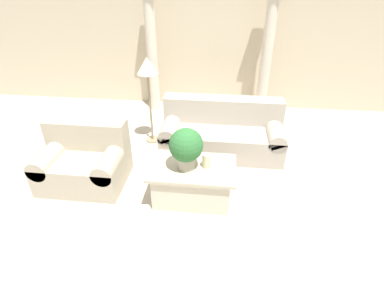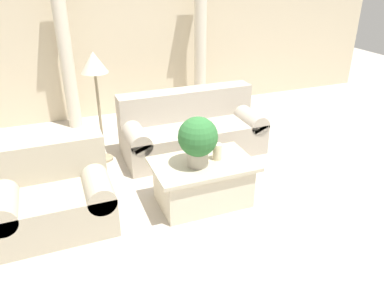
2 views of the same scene
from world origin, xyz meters
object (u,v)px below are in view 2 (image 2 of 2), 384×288
potted_plant (198,139)px  coffee_table (203,182)px  loveseat (53,194)px  floor_lamp (95,70)px  sofa_long (191,129)px

potted_plant → coffee_table: bearing=20.7°
loveseat → floor_lamp: floor_lamp is taller
coffee_table → loveseat: bearing=172.1°
sofa_long → coffee_table: size_ratio=1.76×
coffee_table → sofa_long: bearing=74.3°
sofa_long → floor_lamp: bearing=171.7°
sofa_long → loveseat: bearing=-151.7°
potted_plant → floor_lamp: size_ratio=0.37×
sofa_long → coffee_table: (-0.35, -1.24, -0.08)m
sofa_long → loveseat: 2.16m
loveseat → floor_lamp: (0.69, 1.20, 0.91)m
loveseat → potted_plant: 1.57m
loveseat → potted_plant: bearing=-9.3°
sofa_long → loveseat: size_ratio=1.70×
floor_lamp → loveseat: bearing=-119.8°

